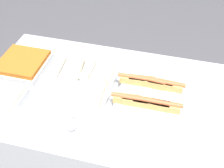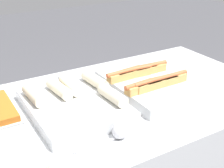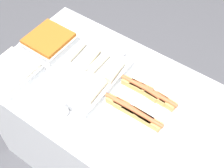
{
  "view_description": "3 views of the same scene",
  "coord_description": "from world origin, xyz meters",
  "px_view_note": "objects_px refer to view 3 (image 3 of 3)",
  "views": [
    {
      "loc": [
        0.27,
        -1.13,
        2.0
      ],
      "look_at": [
        -0.04,
        0.0,
        0.96
      ],
      "focal_mm": 50.0,
      "sensor_mm": 36.0,
      "label": 1
    },
    {
      "loc": [
        -0.67,
        -1.07,
        1.54
      ],
      "look_at": [
        -0.04,
        0.0,
        0.96
      ],
      "focal_mm": 50.0,
      "sensor_mm": 36.0,
      "label": 2
    },
    {
      "loc": [
        0.57,
        -0.84,
        2.3
      ],
      "look_at": [
        -0.04,
        0.0,
        0.96
      ],
      "focal_mm": 50.0,
      "sensor_mm": 36.0,
      "label": 3
    }
  ],
  "objects_px": {
    "tray_side_back": "(49,41)",
    "serving_spoon_far": "(120,52)",
    "serving_spoon_near": "(63,111)",
    "tray_wraps": "(88,73)",
    "tray_side_front": "(12,72)",
    "tray_hotdogs": "(141,105)"
  },
  "relations": [
    {
      "from": "tray_side_back",
      "to": "serving_spoon_far",
      "type": "distance_m",
      "value": 0.46
    },
    {
      "from": "tray_side_back",
      "to": "serving_spoon_near",
      "type": "bearing_deg",
      "value": -39.71
    },
    {
      "from": "tray_wraps",
      "to": "serving_spoon_far",
      "type": "height_order",
      "value": "tray_wraps"
    },
    {
      "from": "tray_wraps",
      "to": "tray_side_front",
      "type": "bearing_deg",
      "value": -145.17
    },
    {
      "from": "tray_wraps",
      "to": "tray_side_back",
      "type": "distance_m",
      "value": 0.37
    },
    {
      "from": "tray_wraps",
      "to": "tray_hotdogs",
      "type": "bearing_deg",
      "value": -1.51
    },
    {
      "from": "serving_spoon_near",
      "to": "serving_spoon_far",
      "type": "height_order",
      "value": "same"
    },
    {
      "from": "tray_wraps",
      "to": "serving_spoon_near",
      "type": "bearing_deg",
      "value": -79.72
    },
    {
      "from": "tray_side_back",
      "to": "serving_spoon_far",
      "type": "bearing_deg",
      "value": 24.85
    },
    {
      "from": "serving_spoon_far",
      "to": "tray_wraps",
      "type": "bearing_deg",
      "value": -101.69
    },
    {
      "from": "tray_side_front",
      "to": "tray_side_back",
      "type": "distance_m",
      "value": 0.32
    },
    {
      "from": "tray_hotdogs",
      "to": "tray_side_back",
      "type": "distance_m",
      "value": 0.73
    },
    {
      "from": "tray_side_front",
      "to": "tray_side_back",
      "type": "xyz_separation_m",
      "value": [
        0.0,
        0.32,
        0.0
      ]
    },
    {
      "from": "tray_hotdogs",
      "to": "serving_spoon_near",
      "type": "xyz_separation_m",
      "value": [
        -0.32,
        -0.27,
        -0.01
      ]
    },
    {
      "from": "tray_hotdogs",
      "to": "tray_side_back",
      "type": "height_order",
      "value": "tray_hotdogs"
    },
    {
      "from": "tray_hotdogs",
      "to": "tray_wraps",
      "type": "relative_size",
      "value": 1.03
    },
    {
      "from": "tray_wraps",
      "to": "tray_side_front",
      "type": "relative_size",
      "value": 1.67
    },
    {
      "from": "tray_wraps",
      "to": "serving_spoon_near",
      "type": "relative_size",
      "value": 2.12
    },
    {
      "from": "tray_side_front",
      "to": "serving_spoon_far",
      "type": "height_order",
      "value": "tray_side_front"
    },
    {
      "from": "serving_spoon_near",
      "to": "serving_spoon_far",
      "type": "distance_m",
      "value": 0.53
    },
    {
      "from": "tray_side_back",
      "to": "serving_spoon_far",
      "type": "relative_size",
      "value": 1.23
    },
    {
      "from": "tray_hotdogs",
      "to": "serving_spoon_near",
      "type": "height_order",
      "value": "tray_hotdogs"
    }
  ]
}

